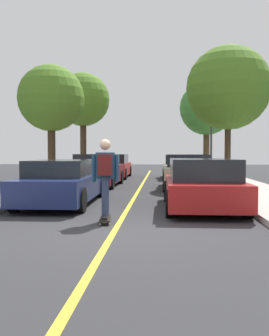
{
  "coord_description": "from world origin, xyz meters",
  "views": [
    {
      "loc": [
        0.88,
        -7.18,
        1.5
      ],
      "look_at": [
        -0.09,
        6.34,
        0.93
      ],
      "focal_mm": 39.22,
      "sensor_mm": 36.0,
      "label": 1
    }
  ],
  "objects_px": {
    "parked_car_left_near": "(97,171)",
    "skateboard": "(105,218)",
    "parked_car_right_nearest": "(202,184)",
    "parked_car_right_near": "(187,172)",
    "skateboarder": "(105,173)",
    "street_tree_left_near": "(83,100)",
    "fire_hydrant": "(51,178)",
    "street_tree_left_nearest": "(51,99)",
    "street_tree_right_near": "(207,108)",
    "streetlamp": "(211,117)",
    "parked_car_left_far": "(113,166)",
    "parked_car_left_nearest": "(63,182)",
    "street_tree_right_nearest": "(228,88)",
    "parked_car_right_far": "(179,167)"
  },
  "relations": [
    {
      "from": "parked_car_left_near",
      "to": "skateboard",
      "type": "xyz_separation_m",
      "value": [
        1.67,
        -8.51,
        -0.61
      ]
    },
    {
      "from": "parked_car_right_nearest",
      "to": "parked_car_right_near",
      "type": "height_order",
      "value": "parked_car_right_near"
    },
    {
      "from": "skateboarder",
      "to": "street_tree_left_near",
      "type": "bearing_deg",
      "value": 103.81
    },
    {
      "from": "fire_hydrant",
      "to": "street_tree_left_nearest",
      "type": "bearing_deg",
      "value": 105.13
    },
    {
      "from": "parked_car_left_near",
      "to": "skateboarder",
      "type": "bearing_deg",
      "value": -78.92
    },
    {
      "from": "parked_car_right_near",
      "to": "street_tree_right_near",
      "type": "distance_m",
      "value": 9.98
    },
    {
      "from": "fire_hydrant",
      "to": "streetlamp",
      "type": "height_order",
      "value": "streetlamp"
    },
    {
      "from": "parked_car_left_far",
      "to": "street_tree_left_near",
      "type": "xyz_separation_m",
      "value": [
        -1.9,
        0.46,
        4.02
      ]
    },
    {
      "from": "parked_car_left_nearest",
      "to": "street_tree_left_nearest",
      "type": "xyz_separation_m",
      "value": [
        -1.9,
        5.12,
        3.2
      ]
    },
    {
      "from": "street_tree_left_nearest",
      "to": "street_tree_right_near",
      "type": "distance_m",
      "value": 11.73
    },
    {
      "from": "street_tree_right_nearest",
      "to": "skateboard",
      "type": "relative_size",
      "value": 7.12
    },
    {
      "from": "street_tree_left_near",
      "to": "fire_hydrant",
      "type": "distance_m",
      "value": 9.08
    },
    {
      "from": "street_tree_right_near",
      "to": "parked_car_right_nearest",
      "type": "bearing_deg",
      "value": -97.37
    },
    {
      "from": "parked_car_right_near",
      "to": "parked_car_right_far",
      "type": "bearing_deg",
      "value": 90.01
    },
    {
      "from": "street_tree_right_nearest",
      "to": "skateboarder",
      "type": "relative_size",
      "value": 3.64
    },
    {
      "from": "fire_hydrant",
      "to": "streetlamp",
      "type": "relative_size",
      "value": 0.12
    },
    {
      "from": "parked_car_left_nearest",
      "to": "street_tree_left_nearest",
      "type": "height_order",
      "value": "street_tree_left_nearest"
    },
    {
      "from": "parked_car_left_far",
      "to": "streetlamp",
      "type": "xyz_separation_m",
      "value": [
        5.7,
        -0.73,
        2.85
      ]
    },
    {
      "from": "parked_car_right_nearest",
      "to": "skateboard",
      "type": "relative_size",
      "value": 4.83
    },
    {
      "from": "street_tree_left_nearest",
      "to": "parked_car_right_far",
      "type": "bearing_deg",
      "value": 45.28
    },
    {
      "from": "street_tree_left_nearest",
      "to": "street_tree_left_near",
      "type": "height_order",
      "value": "street_tree_left_near"
    },
    {
      "from": "street_tree_left_nearest",
      "to": "fire_hydrant",
      "type": "height_order",
      "value": "street_tree_left_nearest"
    },
    {
      "from": "parked_car_left_far",
      "to": "street_tree_right_near",
      "type": "xyz_separation_m",
      "value": [
        5.85,
        2.68,
        3.72
      ]
    },
    {
      "from": "street_tree_right_nearest",
      "to": "skateboarder",
      "type": "distance_m",
      "value": 10.46
    },
    {
      "from": "parked_car_left_far",
      "to": "fire_hydrant",
      "type": "height_order",
      "value": "parked_car_left_far"
    },
    {
      "from": "parked_car_left_nearest",
      "to": "parked_car_right_nearest",
      "type": "bearing_deg",
      "value": -10.78
    },
    {
      "from": "streetlamp",
      "to": "parked_car_right_nearest",
      "type": "bearing_deg",
      "value": -98.84
    },
    {
      "from": "parked_car_right_near",
      "to": "parked_car_right_far",
      "type": "relative_size",
      "value": 0.92
    },
    {
      "from": "parked_car_left_far",
      "to": "skateboarder",
      "type": "relative_size",
      "value": 2.78
    },
    {
      "from": "street_tree_left_nearest",
      "to": "street_tree_right_nearest",
      "type": "relative_size",
      "value": 0.84
    },
    {
      "from": "street_tree_left_nearest",
      "to": "skateboarder",
      "type": "relative_size",
      "value": 3.07
    },
    {
      "from": "street_tree_right_near",
      "to": "street_tree_right_nearest",
      "type": "bearing_deg",
      "value": -90.0
    },
    {
      "from": "parked_car_left_nearest",
      "to": "streetlamp",
      "type": "xyz_separation_m",
      "value": [
        5.7,
        10.5,
        2.9
      ]
    },
    {
      "from": "parked_car_right_far",
      "to": "street_tree_left_nearest",
      "type": "bearing_deg",
      "value": -134.72
    },
    {
      "from": "parked_car_right_nearest",
      "to": "street_tree_right_nearest",
      "type": "bearing_deg",
      "value": 74.65
    },
    {
      "from": "parked_car_left_nearest",
      "to": "skateboard",
      "type": "bearing_deg",
      "value": -59.21
    },
    {
      "from": "parked_car_left_nearest",
      "to": "street_tree_right_nearest",
      "type": "distance_m",
      "value": 9.28
    },
    {
      "from": "parked_car_right_near",
      "to": "street_tree_left_near",
      "type": "bearing_deg",
      "value": 130.49
    },
    {
      "from": "streetlamp",
      "to": "parked_car_right_far",
      "type": "bearing_deg",
      "value": 163.17
    },
    {
      "from": "parked_car_left_nearest",
      "to": "street_tree_left_nearest",
      "type": "relative_size",
      "value": 0.91
    },
    {
      "from": "street_tree_left_nearest",
      "to": "parked_car_left_near",
      "type": "bearing_deg",
      "value": 17.1
    },
    {
      "from": "street_tree_left_near",
      "to": "parked_car_right_near",
      "type": "bearing_deg",
      "value": -49.51
    },
    {
      "from": "parked_car_right_near",
      "to": "street_tree_left_nearest",
      "type": "relative_size",
      "value": 0.82
    },
    {
      "from": "street_tree_right_near",
      "to": "parked_car_left_far",
      "type": "bearing_deg",
      "value": -155.35
    },
    {
      "from": "street_tree_left_nearest",
      "to": "street_tree_right_nearest",
      "type": "xyz_separation_m",
      "value": [
        7.75,
        1.03,
        0.54
      ]
    },
    {
      "from": "parked_car_right_near",
      "to": "streetlamp",
      "type": "height_order",
      "value": "streetlamp"
    },
    {
      "from": "parked_car_right_far",
      "to": "parked_car_right_nearest",
      "type": "bearing_deg",
      "value": -89.99
    },
    {
      "from": "street_tree_right_near",
      "to": "streetlamp",
      "type": "height_order",
      "value": "street_tree_right_near"
    },
    {
      "from": "street_tree_right_near",
      "to": "fire_hydrant",
      "type": "xyz_separation_m",
      "value": [
        -7.35,
        -10.25,
        -3.92
      ]
    },
    {
      "from": "parked_car_right_nearest",
      "to": "streetlamp",
      "type": "relative_size",
      "value": 0.7
    }
  ]
}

